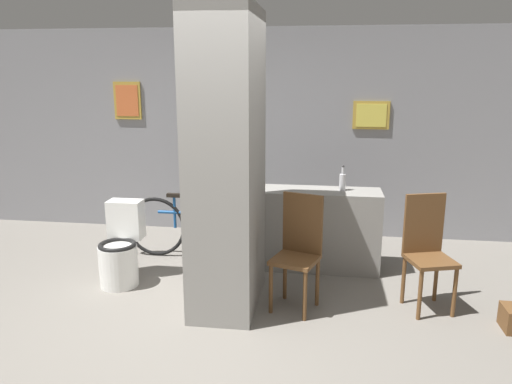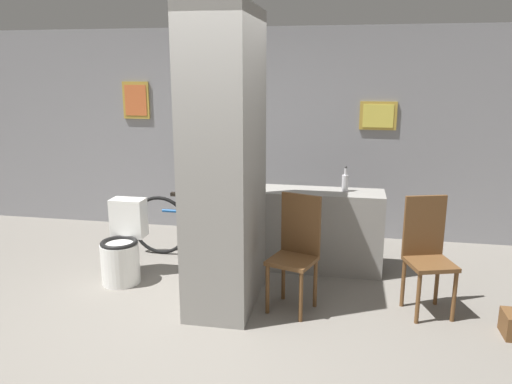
{
  "view_description": "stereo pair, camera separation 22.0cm",
  "coord_description": "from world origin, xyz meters",
  "px_view_note": "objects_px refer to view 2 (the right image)",
  "views": [
    {
      "loc": [
        0.96,
        -3.67,
        2.09
      ],
      "look_at": [
        0.32,
        0.92,
        0.95
      ],
      "focal_mm": 35.0,
      "sensor_mm": 36.0,
      "label": 1
    },
    {
      "loc": [
        1.18,
        -3.63,
        2.09
      ],
      "look_at": [
        0.32,
        0.92,
        0.95
      ],
      "focal_mm": 35.0,
      "sensor_mm": 36.0,
      "label": 2
    }
  ],
  "objects_px": {
    "chair_by_doorway": "(427,251)",
    "toilet": "(123,248)",
    "bicycle": "(198,226)",
    "bottle_tall": "(345,182)",
    "chair_near_pillar": "(296,248)"
  },
  "relations": [
    {
      "from": "chair_by_doorway",
      "to": "toilet",
      "type": "bearing_deg",
      "value": 160.69
    },
    {
      "from": "toilet",
      "to": "bicycle",
      "type": "xyz_separation_m",
      "value": [
        0.56,
        0.77,
        0.02
      ]
    },
    {
      "from": "toilet",
      "to": "chair_by_doorway",
      "type": "bearing_deg",
      "value": -2.28
    },
    {
      "from": "chair_by_doorway",
      "to": "bottle_tall",
      "type": "xyz_separation_m",
      "value": [
        -0.73,
        0.81,
        0.4
      ]
    },
    {
      "from": "bicycle",
      "to": "bottle_tall",
      "type": "relative_size",
      "value": 5.97
    },
    {
      "from": "chair_near_pillar",
      "to": "bottle_tall",
      "type": "height_order",
      "value": "bottle_tall"
    },
    {
      "from": "toilet",
      "to": "bottle_tall",
      "type": "relative_size",
      "value": 2.99
    },
    {
      "from": "chair_by_doorway",
      "to": "bicycle",
      "type": "distance_m",
      "value": 2.52
    },
    {
      "from": "chair_near_pillar",
      "to": "bicycle",
      "type": "relative_size",
      "value": 0.64
    },
    {
      "from": "chair_by_doorway",
      "to": "bottle_tall",
      "type": "height_order",
      "value": "bottle_tall"
    },
    {
      "from": "chair_by_doorway",
      "to": "bicycle",
      "type": "bearing_deg",
      "value": 142.35
    },
    {
      "from": "chair_by_doorway",
      "to": "bicycle",
      "type": "relative_size",
      "value": 0.64
    },
    {
      "from": "chair_near_pillar",
      "to": "bicycle",
      "type": "distance_m",
      "value": 1.61
    },
    {
      "from": "chair_near_pillar",
      "to": "bicycle",
      "type": "bearing_deg",
      "value": 157.87
    },
    {
      "from": "toilet",
      "to": "chair_by_doorway",
      "type": "xyz_separation_m",
      "value": [
        2.91,
        -0.12,
        0.22
      ]
    }
  ]
}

